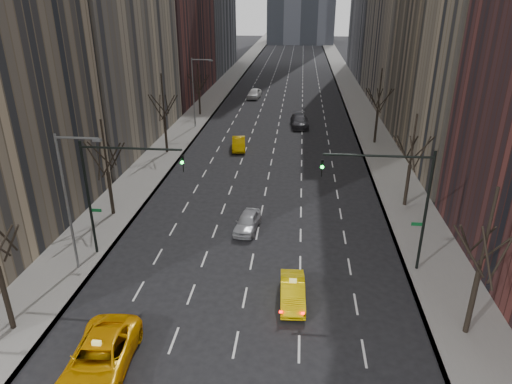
# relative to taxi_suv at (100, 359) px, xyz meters

# --- Properties ---
(sidewalk_left) EXTENTS (4.50, 320.00, 0.15)m
(sidewalk_left) POSITION_rel_taxi_suv_xyz_m (-6.17, 68.47, -0.75)
(sidewalk_left) COLOR slate
(sidewalk_left) RESTS_ON ground
(sidewalk_right) EXTENTS (4.50, 320.00, 0.15)m
(sidewalk_right) POSITION_rel_taxi_suv_xyz_m (18.33, 68.47, -0.75)
(sidewalk_right) COLOR slate
(sidewalk_right) RESTS_ON ground
(tree_lw_b) EXTENTS (3.36, 3.50, 7.82)m
(tree_lw_b) POSITION_rel_taxi_suv_xyz_m (-5.92, 16.47, 2.89)
(tree_lw_b) COLOR black
(tree_lw_b) RESTS_ON ground
(tree_lw_c) EXTENTS (3.36, 3.50, 8.74)m
(tree_lw_c) POSITION_rel_taxi_suv_xyz_m (-5.92, 32.47, 3.21)
(tree_lw_c) COLOR black
(tree_lw_c) RESTS_ON ground
(tree_lw_d) EXTENTS (3.36, 3.50, 7.36)m
(tree_lw_d) POSITION_rel_taxi_suv_xyz_m (-5.92, 50.47, 2.73)
(tree_lw_d) COLOR black
(tree_lw_d) RESTS_ON ground
(tree_rw_a) EXTENTS (3.36, 3.50, 8.28)m
(tree_rw_a) POSITION_rel_taxi_suv_xyz_m (18.08, 4.47, 3.05)
(tree_rw_a) COLOR black
(tree_rw_a) RESTS_ON ground
(tree_rw_b) EXTENTS (3.36, 3.50, 7.82)m
(tree_rw_b) POSITION_rel_taxi_suv_xyz_m (18.08, 20.47, 2.89)
(tree_rw_b) COLOR black
(tree_rw_b) RESTS_ON ground
(tree_rw_c) EXTENTS (3.36, 3.50, 8.74)m
(tree_rw_c) POSITION_rel_taxi_suv_xyz_m (18.08, 38.47, 3.21)
(tree_rw_c) COLOR black
(tree_rw_c) RESTS_ON ground
(traffic_mast_left) EXTENTS (6.69, 0.39, 8.00)m
(traffic_mast_left) POSITION_rel_taxi_suv_xyz_m (-3.02, 10.46, 4.66)
(traffic_mast_left) COLOR black
(traffic_mast_left) RESTS_ON ground
(traffic_mast_right) EXTENTS (6.69, 0.39, 8.00)m
(traffic_mast_right) POSITION_rel_taxi_suv_xyz_m (15.19, 10.46, 4.66)
(traffic_mast_right) COLOR black
(traffic_mast_right) RESTS_ON ground
(streetlight_near) EXTENTS (2.83, 0.22, 9.00)m
(streetlight_near) POSITION_rel_taxi_suv_xyz_m (-4.76, 8.47, 4.79)
(streetlight_near) COLOR slate
(streetlight_near) RESTS_ON ground
(streetlight_far) EXTENTS (2.83, 0.22, 9.00)m
(streetlight_far) POSITION_rel_taxi_suv_xyz_m (-4.76, 43.47, 4.79)
(streetlight_far) COLOR slate
(streetlight_far) RESTS_ON ground
(taxi_suv) EXTENTS (3.14, 6.13, 1.66)m
(taxi_suv) POSITION_rel_taxi_suv_xyz_m (0.00, 0.00, 0.00)
(taxi_suv) COLOR #F3A405
(taxi_suv) RESTS_ON ground
(taxi_sedan) EXTENTS (1.59, 4.08, 1.32)m
(taxi_sedan) POSITION_rel_taxi_suv_xyz_m (8.90, 6.37, -0.17)
(taxi_sedan) COLOR yellow
(taxi_sedan) RESTS_ON ground
(silver_sedan_ahead) EXTENTS (2.03, 4.10, 1.34)m
(silver_sedan_ahead) POSITION_rel_taxi_suv_xyz_m (5.28, 14.96, -0.16)
(silver_sedan_ahead) COLOR #AAABB2
(silver_sedan_ahead) RESTS_ON ground
(far_taxi) EXTENTS (2.06, 4.45, 1.41)m
(far_taxi) POSITION_rel_taxi_suv_xyz_m (2.01, 34.56, -0.12)
(far_taxi) COLOR #DDA804
(far_taxi) RESTS_ON ground
(far_suv_grey) EXTENTS (2.76, 5.73, 1.61)m
(far_suv_grey) POSITION_rel_taxi_suv_xyz_m (8.95, 45.34, -0.02)
(far_suv_grey) COLOR #303035
(far_suv_grey) RESTS_ON ground
(far_car_white) EXTENTS (2.46, 5.03, 1.65)m
(far_car_white) POSITION_rel_taxi_suv_xyz_m (0.95, 63.48, -0.00)
(far_car_white) COLOR white
(far_car_white) RESTS_ON ground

